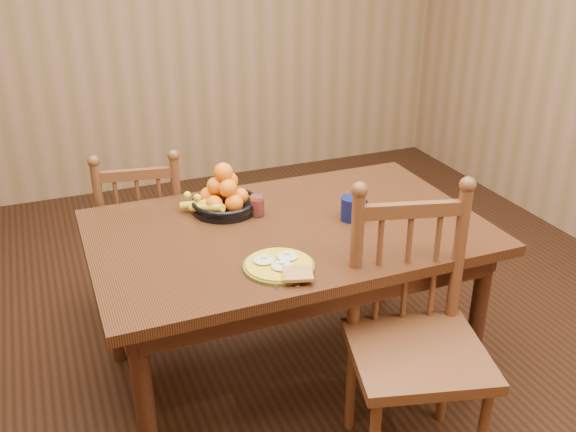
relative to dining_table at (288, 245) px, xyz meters
name	(u,v)px	position (x,y,z in m)	size (l,w,h in m)	color
room	(288,82)	(0.00, 0.00, 0.68)	(4.52, 5.02, 2.72)	black
dining_table	(288,245)	(0.00, 0.00, 0.00)	(1.60, 1.00, 0.75)	black
chair_far	(144,240)	(-0.49, 0.69, -0.21)	(0.49, 0.47, 0.93)	#543219
chair_near	(415,341)	(0.26, -0.60, -0.15)	(0.58, 0.56, 1.05)	#543219
breakfast_plate	(280,265)	(-0.15, -0.30, 0.10)	(0.26, 0.30, 0.04)	#59601E
fork	(294,272)	(-0.12, -0.35, 0.09)	(0.06, 0.18, 0.00)	silver
spoon	(264,274)	(-0.23, -0.33, 0.09)	(0.04, 0.16, 0.01)	silver
coffee_mug	(352,208)	(0.28, -0.03, 0.14)	(0.13, 0.09, 0.10)	#0B133F
juice_glass	(257,206)	(-0.08, 0.16, 0.13)	(0.06, 0.06, 0.09)	silver
fruit_bowl	(223,197)	(-0.20, 0.25, 0.15)	(0.32, 0.29, 0.22)	black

